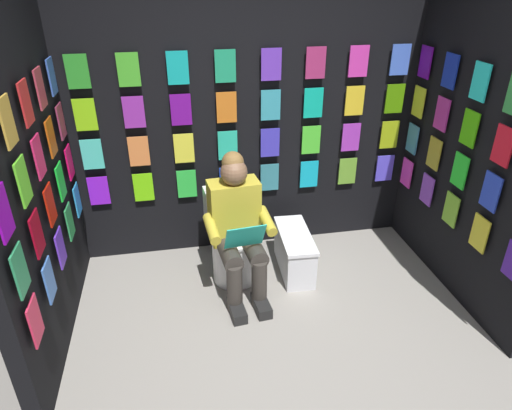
{
  "coord_description": "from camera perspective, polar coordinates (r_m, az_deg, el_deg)",
  "views": [
    {
      "loc": [
        0.65,
        1.92,
        2.43
      ],
      "look_at": [
        0.09,
        -1.02,
        0.85
      ],
      "focal_mm": 31.76,
      "sensor_mm": 36.0,
      "label": 1
    }
  ],
  "objects": [
    {
      "name": "display_wall_left",
      "position": [
        3.81,
        25.85,
        6.51
      ],
      "size": [
        0.14,
        1.85,
        2.44
      ],
      "color": "black",
      "rests_on": "ground"
    },
    {
      "name": "display_wall_right",
      "position": [
        3.23,
        -26.53,
        2.77
      ],
      "size": [
        0.14,
        1.85,
        2.44
      ],
      "color": "black",
      "rests_on": "ground"
    },
    {
      "name": "comic_longbox_near",
      "position": [
        4.04,
        4.86,
        -5.91
      ],
      "size": [
        0.3,
        0.67,
        0.38
      ],
      "rotation": [
        0.0,
        0.0,
        -0.05
      ],
      "color": "silver",
      "rests_on": "ground"
    },
    {
      "name": "person_reading",
      "position": [
        3.59,
        -2.3,
        -2.82
      ],
      "size": [
        0.55,
        0.71,
        1.19
      ],
      "rotation": [
        0.0,
        0.0,
        0.1
      ],
      "color": "gold",
      "rests_on": "ground"
    },
    {
      "name": "display_wall_back",
      "position": [
        4.06,
        -1.11,
        10.49
      ],
      "size": [
        3.15,
        0.14,
        2.44
      ],
      "color": "black",
      "rests_on": "ground"
    },
    {
      "name": "ground_plane",
      "position": [
        3.16,
        5.47,
        -22.46
      ],
      "size": [
        30.0,
        30.0,
        0.0
      ],
      "primitive_type": "plane",
      "color": "gray"
    },
    {
      "name": "toilet",
      "position": [
        3.92,
        -3.0,
        -4.63
      ],
      "size": [
        0.43,
        0.57,
        0.77
      ],
      "rotation": [
        0.0,
        0.0,
        0.1
      ],
      "color": "white",
      "rests_on": "ground"
    }
  ]
}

